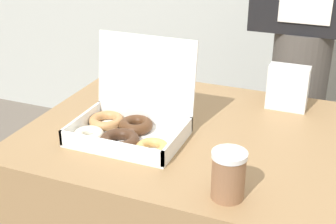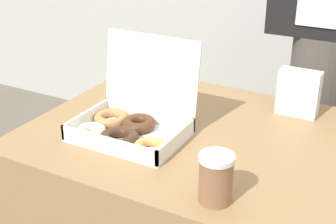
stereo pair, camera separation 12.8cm
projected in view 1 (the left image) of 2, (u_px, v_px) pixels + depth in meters
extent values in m
cube|color=white|center=(128.00, 139.00, 1.34)|extent=(0.31, 0.22, 0.01)
cube|color=white|center=(82.00, 122.00, 1.38)|extent=(0.01, 0.22, 0.04)
cube|color=white|center=(178.00, 140.00, 1.28)|extent=(0.01, 0.22, 0.04)
cube|color=white|center=(110.00, 148.00, 1.24)|extent=(0.31, 0.01, 0.04)
cube|color=white|center=(144.00, 116.00, 1.42)|extent=(0.31, 0.01, 0.04)
cube|color=white|center=(146.00, 73.00, 1.38)|extent=(0.31, 0.04, 0.22)
torus|color=silver|center=(89.00, 135.00, 1.33)|extent=(0.11, 0.11, 0.03)
torus|color=#B27F4C|center=(106.00, 121.00, 1.41)|extent=(0.11, 0.11, 0.03)
torus|color=#422819|center=(120.00, 141.00, 1.29)|extent=(0.14, 0.14, 0.03)
torus|color=#4C2D19|center=(136.00, 125.00, 1.38)|extent=(0.13, 0.13, 0.03)
torus|color=tan|center=(152.00, 148.00, 1.26)|extent=(0.11, 0.11, 0.03)
cylinder|color=#8C6042|center=(228.00, 177.00, 1.07)|extent=(0.08, 0.08, 0.11)
cylinder|color=white|center=(230.00, 155.00, 1.04)|extent=(0.08, 0.08, 0.01)
cube|color=silver|center=(288.00, 88.00, 1.51)|extent=(0.13, 0.06, 0.15)
cylinder|color=#4C4742|center=(291.00, 138.00, 1.94)|extent=(0.22, 0.22, 0.91)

